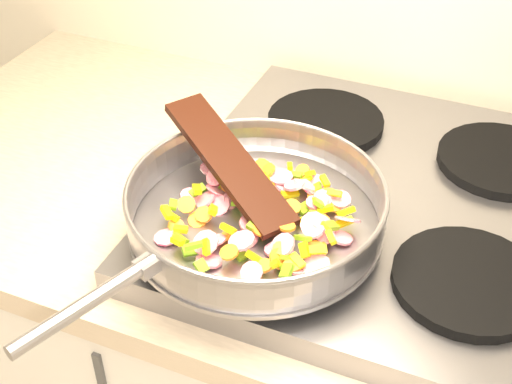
% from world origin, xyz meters
% --- Properties ---
extents(cooktop, '(0.60, 0.60, 0.04)m').
position_xyz_m(cooktop, '(-0.70, 1.67, 0.92)').
color(cooktop, '#939399').
rests_on(cooktop, counter_top).
extents(grate_fl, '(0.19, 0.19, 0.02)m').
position_xyz_m(grate_fl, '(-0.84, 1.52, 0.95)').
color(grate_fl, black).
rests_on(grate_fl, cooktop).
extents(grate_fr, '(0.19, 0.19, 0.02)m').
position_xyz_m(grate_fr, '(-0.56, 1.52, 0.95)').
color(grate_fr, black).
rests_on(grate_fr, cooktop).
extents(grate_bl, '(0.19, 0.19, 0.02)m').
position_xyz_m(grate_bl, '(-0.84, 1.81, 0.95)').
color(grate_bl, black).
rests_on(grate_bl, cooktop).
extents(grate_br, '(0.19, 0.19, 0.02)m').
position_xyz_m(grate_br, '(-0.56, 1.81, 0.95)').
color(grate_br, black).
rests_on(grate_br, cooktop).
extents(saute_pan, '(0.39, 0.53, 0.06)m').
position_xyz_m(saute_pan, '(-0.84, 1.51, 0.99)').
color(saute_pan, '#9E9EA5').
rests_on(saute_pan, grate_fl).
extents(vegetable_heap, '(0.27, 0.26, 0.05)m').
position_xyz_m(vegetable_heap, '(-0.82, 1.52, 0.97)').
color(vegetable_heap, yellow).
rests_on(vegetable_heap, saute_pan).
extents(wooden_spatula, '(0.24, 0.19, 0.08)m').
position_xyz_m(wooden_spatula, '(-0.90, 1.56, 1.01)').
color(wooden_spatula, black).
rests_on(wooden_spatula, saute_pan).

